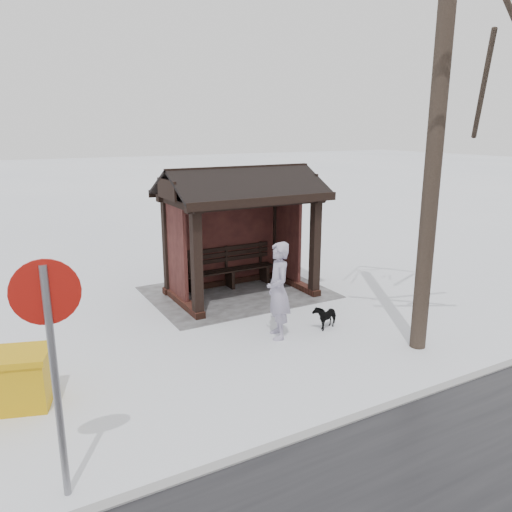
{
  "coord_description": "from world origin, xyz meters",
  "views": [
    {
      "loc": [
        5.26,
        10.21,
        3.94
      ],
      "look_at": [
        0.04,
        0.8,
        1.16
      ],
      "focal_mm": 35.0,
      "sensor_mm": 36.0,
      "label": 1
    }
  ],
  "objects": [
    {
      "name": "kerb",
      "position": [
        0.0,
        5.5,
        0.01
      ],
      "size": [
        120.0,
        0.15,
        0.06
      ],
      "primitive_type": "cube",
      "color": "gray",
      "rests_on": "ground"
    },
    {
      "name": "ground",
      "position": [
        0.0,
        0.0,
        0.0
      ],
      "size": [
        120.0,
        120.0,
        0.0
      ],
      "primitive_type": "plane",
      "color": "white",
      "rests_on": "ground"
    },
    {
      "name": "bus_shelter",
      "position": [
        0.0,
        -0.16,
        2.17
      ],
      "size": [
        3.6,
        2.4,
        3.09
      ],
      "color": "#351C13",
      "rests_on": "ground"
    },
    {
      "name": "trampled_patch",
      "position": [
        0.0,
        -0.2,
        0.01
      ],
      "size": [
        4.2,
        3.2,
        0.02
      ],
      "primitive_type": "cube",
      "color": "gray",
      "rests_on": "ground"
    },
    {
      "name": "dog",
      "position": [
        -0.55,
        2.63,
        0.25
      ],
      "size": [
        0.65,
        0.46,
        0.5
      ],
      "primitive_type": "imported",
      "rotation": [
        0.0,
        0.0,
        1.93
      ],
      "color": "black",
      "rests_on": "ground"
    },
    {
      "name": "road_sign",
      "position": [
        4.81,
        5.08,
        1.91
      ],
      "size": [
        0.68,
        0.14,
        2.69
      ],
      "rotation": [
        0.0,
        0.0,
        -0.14
      ],
      "color": "slate",
      "rests_on": "ground"
    },
    {
      "name": "pedestrian",
      "position": [
        0.53,
        2.56,
        0.94
      ],
      "size": [
        0.62,
        0.78,
        1.88
      ],
      "primitive_type": "imported",
      "rotation": [
        0.0,
        0.0,
        1.29
      ],
      "color": "#9B93AC",
      "rests_on": "ground"
    },
    {
      "name": "grit_bin",
      "position": [
        5.18,
        2.82,
        0.42
      ],
      "size": [
        1.26,
        1.04,
        0.83
      ],
      "rotation": [
        0.0,
        0.0,
        -0.31
      ],
      "color": "#C5920B",
      "rests_on": "ground"
    }
  ]
}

